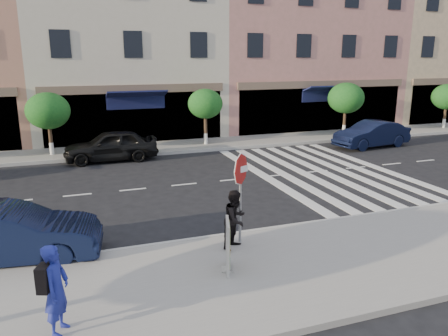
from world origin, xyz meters
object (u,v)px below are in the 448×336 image
Objects in this scene: stop_sign at (241,178)px; car_near_mid at (8,234)px; walker at (235,219)px; car_far_mid at (111,145)px; car_far_right at (372,134)px; poster_board at (228,247)px; photographer at (56,289)px.

car_near_mid is at bearing 145.21° from stop_sign.
walker is at bearing -156.37° from stop_sign.
car_far_mid reaches higher than car_far_right.
car_far_right is at bearing -55.65° from car_near_mid.
poster_board is at bearing -155.91° from walker.
car_near_mid is at bearing 128.64° from walker.
stop_sign is 5.85m from car_near_mid.
car_far_mid reaches higher than poster_board.
photographer is at bearing 171.30° from walker.
stop_sign is 1.45× the size of photographer.
walker reaches higher than car_near_mid.
car_near_mid is at bearing 170.51° from poster_board.
car_far_mid is at bearing 62.73° from walker.
walker is at bearing -40.14° from photographer.
stop_sign reaches higher than walker.
car_far_mid is (-2.22, 11.21, -1.17)m from stop_sign.
poster_board is at bearing -145.31° from stop_sign.
car_far_mid reaches higher than car_near_mid.
car_far_right is at bearing 59.54° from poster_board.
walker is 0.35× the size of car_near_mid.
poster_board is (-0.61, -1.11, -0.17)m from walker.
car_far_right is (12.48, 11.08, -0.01)m from poster_board.
poster_board is 5.38m from car_near_mid.
photographer is 1.10× the size of walker.
photographer is 0.38× the size of car_far_right.
car_far_right is (16.08, 12.24, -0.26)m from photographer.
photographer reaches higher than walker.
walker is at bearing -96.39° from car_near_mid.
stop_sign reaches higher than photographer.
photographer reaches higher than car_far_mid.
photographer is at bearing -59.49° from car_far_right.
photographer is 0.38× the size of car_far_mid.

